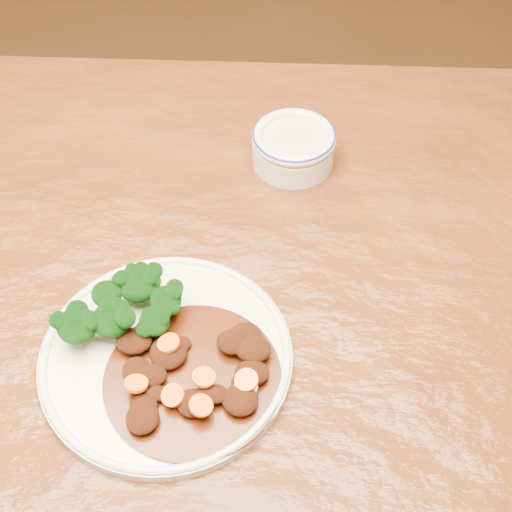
{
  "coord_description": "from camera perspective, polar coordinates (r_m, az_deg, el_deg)",
  "views": [
    {
      "loc": [
        0.14,
        -0.47,
        1.39
      ],
      "look_at": [
        0.13,
        0.05,
        0.77
      ],
      "focal_mm": 50.0,
      "sensor_mm": 36.0,
      "label": 1
    }
  ],
  "objects": [
    {
      "name": "dinner_plate",
      "position": [
        0.75,
        -7.2,
        -7.97
      ],
      "size": [
        0.26,
        0.26,
        0.02
      ],
      "rotation": [
        0.0,
        0.0,
        -0.41
      ],
      "color": "white",
      "rests_on": "dining_table"
    },
    {
      "name": "mince_stew",
      "position": [
        0.72,
        -4.86,
        -9.3
      ],
      "size": [
        0.18,
        0.18,
        0.03
      ],
      "color": "#451D07",
      "rests_on": "dinner_plate"
    },
    {
      "name": "dip_bowl",
      "position": [
        0.93,
        3.01,
        8.81
      ],
      "size": [
        0.11,
        0.11,
        0.05
      ],
      "rotation": [
        0.0,
        0.0,
        -0.43
      ],
      "color": "silver",
      "rests_on": "dining_table"
    },
    {
      "name": "broccoli_florets",
      "position": [
        0.76,
        -10.51,
        -3.79
      ],
      "size": [
        0.12,
        0.1,
        0.05
      ],
      "color": "#7D9F52",
      "rests_on": "dinner_plate"
    },
    {
      "name": "dining_table",
      "position": [
        0.87,
        -8.73,
        -6.43
      ],
      "size": [
        1.52,
        0.93,
        0.75
      ],
      "rotation": [
        0.0,
        0.0,
        -0.02
      ],
      "color": "#592C0F",
      "rests_on": "ground"
    }
  ]
}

